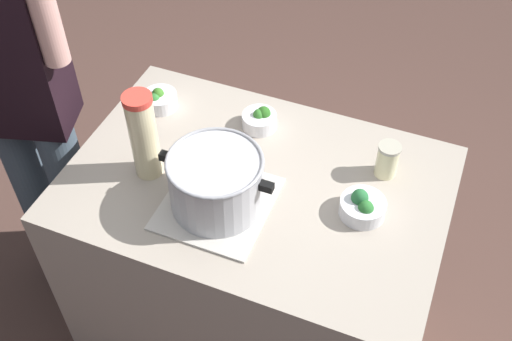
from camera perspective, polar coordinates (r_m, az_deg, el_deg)
The scene contains 10 objects.
ground_plane at distance 2.67m, azimuth -0.00°, elevation -14.71°, with size 8.00×8.00×0.00m, color brown.
counter_slab at distance 2.27m, azimuth -0.00°, elevation -9.03°, with size 1.16×0.78×0.94m, color #A79B8B.
dish_cloth at distance 1.84m, azimuth -3.55°, elevation -3.03°, with size 0.31×0.33×0.01m, color beige.
cooking_pot at distance 1.77m, azimuth -3.69°, elevation -1.01°, with size 0.35×0.28×0.18m.
lemonade_pitcher at distance 1.85m, azimuth -10.30°, elevation 3.17°, with size 0.09×0.09×0.30m.
mason_jar at distance 1.92m, azimuth 11.97°, elevation 0.97°, with size 0.07×0.07×0.12m.
broccoli_bowl_front at distance 1.82m, azimuth 9.76°, elevation -3.20°, with size 0.13×0.13×0.08m.
broccoli_bowl_center at distance 2.16m, azimuth -8.85°, elevation 6.45°, with size 0.12×0.12×0.07m.
broccoli_bowl_back at distance 2.05m, azimuth 0.36°, elevation 4.72°, with size 0.12×0.12×0.08m.
person_cook at distance 2.26m, azimuth -20.59°, elevation 5.17°, with size 0.50×0.29×1.72m.
Camera 1 is at (-0.48, 1.18, 2.35)m, focal length 43.54 mm.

